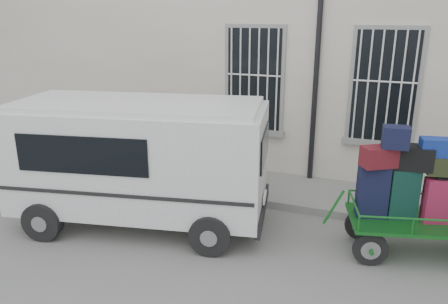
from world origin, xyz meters
The scene contains 5 objects.
ground centered at (0.00, 0.00, 0.00)m, with size 80.00×80.00×0.00m, color slate.
building centered at (0.00, 5.50, 3.00)m, with size 24.00×5.15×6.00m.
sidewalk centered at (0.00, 2.20, 0.07)m, with size 24.00×1.70×0.15m, color gray.
luggage_cart centered at (3.13, 0.57, 1.04)m, with size 2.80×1.59×2.09m.
van centered at (-1.56, -0.01, 1.28)m, with size 4.70×2.67×2.23m.
Camera 1 is at (2.39, -6.25, 3.65)m, focal length 35.00 mm.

